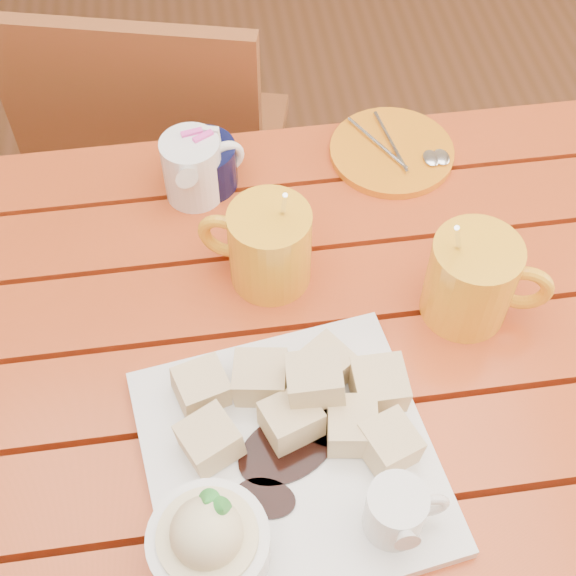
{
  "coord_description": "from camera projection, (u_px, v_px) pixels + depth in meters",
  "views": [
    {
      "loc": [
        -0.06,
        -0.46,
        1.53
      ],
      "look_at": [
        0.02,
        0.06,
        0.82
      ],
      "focal_mm": 50.0,
      "sensor_mm": 36.0,
      "label": 1
    }
  ],
  "objects": [
    {
      "name": "cream_pitcher",
      "position": [
        194.0,
        168.0,
        1.03
      ],
      "size": [
        0.11,
        0.09,
        0.09
      ],
      "rotation": [
        0.0,
        0.0,
        0.26
      ],
      "color": "white",
      "rests_on": "table"
    },
    {
      "name": "orange_saucer",
      "position": [
        393.0,
        152.0,
        1.1
      ],
      "size": [
        0.17,
        0.17,
        0.02
      ],
      "rotation": [
        0.0,
        0.0,
        0.3
      ],
      "color": "orange",
      "rests_on": "table"
    },
    {
      "name": "sugar_caddy",
      "position": [
        204.0,
        164.0,
        1.05
      ],
      "size": [
        0.09,
        0.09,
        0.1
      ],
      "color": "black",
      "rests_on": "table"
    },
    {
      "name": "coffee_mug_left",
      "position": [
        267.0,
        245.0,
        0.94
      ],
      "size": [
        0.13,
        0.1,
        0.16
      ],
      "rotation": [
        0.0,
        0.0,
        -0.43
      ],
      "color": "#FFAA20",
      "rests_on": "table"
    },
    {
      "name": "table",
      "position": [
        282.0,
        416.0,
        0.99
      ],
      "size": [
        1.2,
        0.79,
        0.75
      ],
      "color": "#A23C14",
      "rests_on": "ground"
    },
    {
      "name": "ground",
      "position": [
        284.0,
        575.0,
        1.51
      ],
      "size": [
        5.0,
        5.0,
        0.0
      ],
      "primitive_type": "plane",
      "color": "brown",
      "rests_on": "ground"
    },
    {
      "name": "coffee_mug_right",
      "position": [
        474.0,
        279.0,
        0.91
      ],
      "size": [
        0.14,
        0.1,
        0.17
      ],
      "rotation": [
        0.0,
        0.0,
        -0.34
      ],
      "color": "#FFAA20",
      "rests_on": "table"
    },
    {
      "name": "chair_far",
      "position": [
        164.0,
        166.0,
        1.48
      ],
      "size": [
        0.49,
        0.49,
        0.85
      ],
      "rotation": [
        0.0,
        0.0,
        2.89
      ],
      "color": "brown",
      "rests_on": "ground"
    },
    {
      "name": "dessert_plate",
      "position": [
        277.0,
        470.0,
        0.8
      ],
      "size": [
        0.33,
        0.33,
        0.12
      ],
      "rotation": [
        0.0,
        0.0,
        0.15
      ],
      "color": "white",
      "rests_on": "table"
    }
  ]
}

